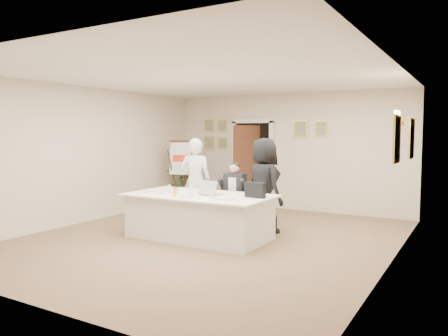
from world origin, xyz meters
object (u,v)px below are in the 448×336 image
at_px(laptop_bag, 255,190).
at_px(flip_chart, 182,177).
at_px(conference_table, 199,216).
at_px(steel_jug, 176,190).
at_px(paper_stack, 224,198).
at_px(potted_palm, 185,180).
at_px(laptop, 211,187).
at_px(standing_man, 195,181).
at_px(standing_woman, 264,186).
at_px(seated_man, 234,195).
at_px(oj_glass, 175,193).

bearing_deg(laptop_bag, flip_chart, 151.43).
bearing_deg(flip_chart, conference_table, -49.06).
bearing_deg(conference_table, flip_chart, 130.94).
relative_size(flip_chart, steel_jug, 14.84).
height_order(flip_chart, steel_jug, flip_chart).
bearing_deg(steel_jug, conference_table, 11.09).
xyz_separation_m(paper_stack, steel_jug, (-1.11, 0.19, 0.04)).
height_order(potted_palm, paper_stack, potted_palm).
distance_m(conference_table, laptop, 0.57).
bearing_deg(flip_chart, paper_stack, -44.38).
relative_size(flip_chart, standing_man, 0.93).
height_order(standing_woman, laptop, standing_woman).
distance_m(seated_man, standing_woman, 0.69).
bearing_deg(conference_table, paper_stack, -22.61).
xyz_separation_m(standing_man, potted_palm, (-1.90, 2.32, -0.28)).
xyz_separation_m(conference_table, laptop, (0.21, 0.07, 0.52)).
distance_m(standing_man, laptop, 1.29).
xyz_separation_m(laptop, steel_jug, (-0.65, -0.16, -0.08)).
height_order(standing_man, oj_glass, standing_man).
xyz_separation_m(flip_chart, potted_palm, (-0.48, 0.80, -0.16)).
relative_size(laptop, steel_jug, 3.47).
bearing_deg(laptop_bag, oj_glass, -148.55).
bearing_deg(steel_jug, flip_chart, 123.57).
bearing_deg(standing_man, flip_chart, -68.45).
relative_size(laptop_bag, oj_glass, 2.82).
bearing_deg(flip_chart, potted_palm, 121.10).
bearing_deg(flip_chart, laptop_bag, -36.43).
distance_m(conference_table, flip_chart, 3.29).
relative_size(standing_woman, potted_palm, 1.48).
height_order(standing_woman, paper_stack, standing_woman).
xyz_separation_m(seated_man, paper_stack, (0.53, -1.28, 0.14)).
relative_size(potted_palm, laptop, 3.12).
bearing_deg(steel_jug, potted_palm, 123.00).
height_order(standing_woman, oj_glass, standing_woman).
height_order(seated_man, potted_palm, seated_man).
bearing_deg(conference_table, standing_man, 127.21).
xyz_separation_m(conference_table, steel_jug, (-0.45, -0.09, 0.44)).
bearing_deg(seated_man, flip_chart, 135.28).
xyz_separation_m(seated_man, standing_man, (-0.87, -0.04, 0.22)).
relative_size(conference_table, laptop_bag, 7.00).
distance_m(standing_man, oj_glass, 1.45).
distance_m(standing_woman, laptop_bag, 0.87).
xyz_separation_m(standing_man, paper_stack, (1.39, -1.24, -0.08)).
relative_size(conference_table, oj_glass, 19.72).
xyz_separation_m(laptop, paper_stack, (0.46, -0.35, -0.12)).
relative_size(paper_stack, steel_jug, 2.81).
bearing_deg(seated_man, standing_man, 171.01).
relative_size(seated_man, standing_man, 0.75).
bearing_deg(laptop, potted_palm, 136.88).
bearing_deg(laptop_bag, paper_stack, -122.40).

